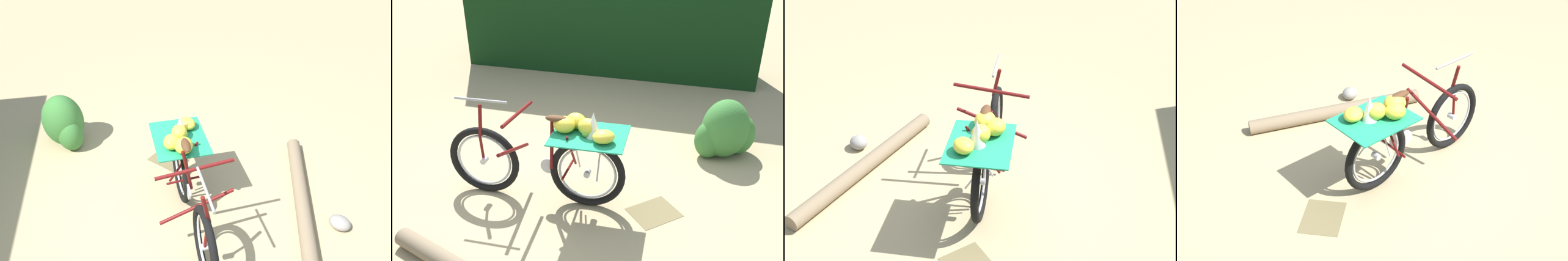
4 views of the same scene
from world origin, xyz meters
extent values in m
plane|color=tan|center=(0.00, 0.00, 0.00)|extent=(60.00, 60.00, 0.00)
torus|color=black|center=(0.68, -0.24, 0.36)|extent=(0.60, 0.53, 0.73)
torus|color=#B7B7BC|center=(0.68, -0.24, 0.36)|extent=(0.44, 0.39, 0.57)
cylinder|color=#B7B7BC|center=(0.68, -0.24, 0.36)|extent=(0.10, 0.10, 0.06)
torus|color=black|center=(-0.12, 0.45, 0.36)|extent=(0.60, 0.53, 0.73)
torus|color=#B7B7BC|center=(-0.12, 0.45, 0.36)|extent=(0.44, 0.39, 0.57)
cylinder|color=#B7B7BC|center=(-0.12, 0.45, 0.36)|extent=(0.10, 0.10, 0.06)
cylinder|color=#590F0F|center=(0.43, -0.03, 0.53)|extent=(0.49, 0.55, 0.30)
cylinder|color=#590F0F|center=(0.38, 0.02, 0.92)|extent=(0.49, 0.56, 0.11)
cylinder|color=#590F0F|center=(0.14, 0.22, 0.64)|extent=(0.10, 0.11, 0.49)
cylinder|color=#590F0F|center=(0.03, 0.32, 0.38)|extent=(0.27, 0.30, 0.05)
cylinder|color=#590F0F|center=(0.00, 0.35, 0.59)|extent=(0.23, 0.26, 0.47)
cylinder|color=#590F0F|center=(0.68, -0.25, 0.52)|extent=(0.05, 0.05, 0.30)
cylinder|color=#590F0F|center=(0.67, -0.24, 0.81)|extent=(0.09, 0.10, 0.30)
cylinder|color=gray|center=(0.65, -0.22, 1.02)|extent=(0.41, 0.36, 0.02)
ellipsoid|color=#4C2D19|center=(0.10, 0.26, 0.91)|extent=(0.23, 0.21, 0.06)
cylinder|color=#B7B7BC|center=(0.17, 0.20, 0.40)|extent=(0.13, 0.12, 0.16)
cylinder|color=#B7B7BC|center=(-0.04, 0.38, 0.56)|extent=(0.15, 0.16, 0.39)
cylinder|color=#B7B7BC|center=(-0.20, 0.52, 0.56)|extent=(0.17, 0.19, 0.39)
cube|color=brown|center=(-0.13, 0.46, 0.76)|extent=(0.74, 0.73, 0.02)
cube|color=#1E8C60|center=(-0.13, 0.46, 0.78)|extent=(0.87, 0.85, 0.01)
ellipsoid|color=yellow|center=(-0.17, 0.64, 0.84)|extent=(0.24, 0.22, 0.12)
ellipsoid|color=yellow|center=(-0.12, 0.45, 0.86)|extent=(0.23, 0.24, 0.15)
ellipsoid|color=yellow|center=(0.04, 0.30, 0.86)|extent=(0.26, 0.27, 0.15)
ellipsoid|color=yellow|center=(-0.09, 0.28, 0.85)|extent=(0.23, 0.24, 0.14)
sphere|color=#8CAD38|center=(-0.09, 0.48, 0.82)|extent=(0.09, 0.09, 0.09)
cone|color=white|center=(-0.15, 0.50, 0.90)|extent=(0.20, 0.20, 0.24)
cylinder|color=#7F6B51|center=(1.06, 1.07, 0.08)|extent=(1.12, 1.86, 0.16)
ellipsoid|color=gray|center=(1.51, 1.00, 0.07)|extent=(0.22, 0.18, 0.14)
cube|color=olive|center=(-0.62, 0.86, 0.00)|extent=(0.44, 0.36, 0.01)
camera|label=1|loc=(1.88, -2.09, 3.16)|focal=36.02mm
camera|label=2|loc=(1.49, 3.47, 2.64)|focal=39.78mm
camera|label=3|loc=(-3.00, 2.27, 3.00)|focal=45.24mm
camera|label=4|loc=(-3.86, -0.06, 3.21)|focal=46.59mm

